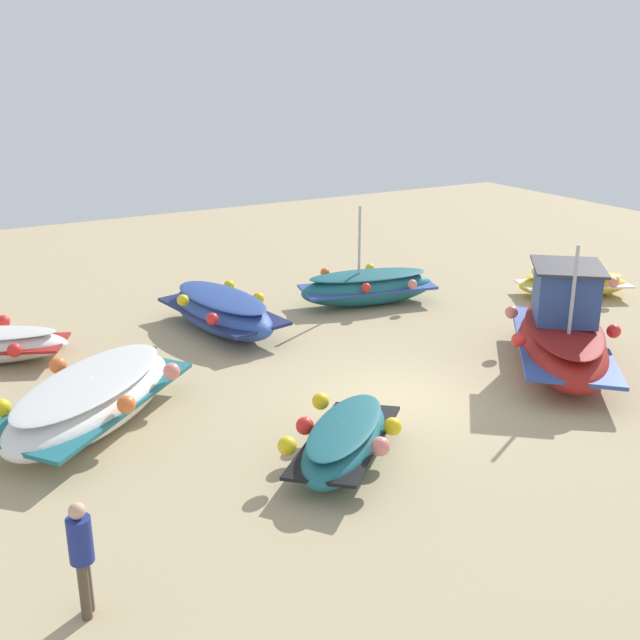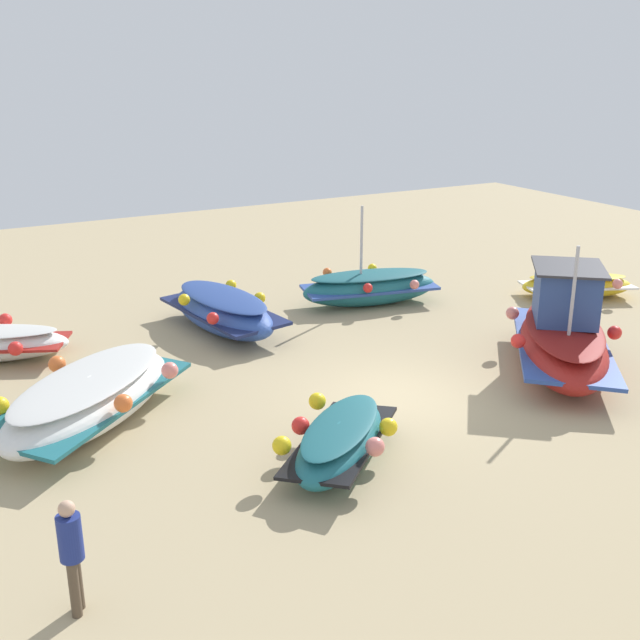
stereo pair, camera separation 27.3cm
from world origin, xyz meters
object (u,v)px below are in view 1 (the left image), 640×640
object	(u,v)px
fishing_boat_0	(222,311)
fishing_boat_1	(573,284)
fishing_boat_2	(92,399)
fishing_boat_5	(368,287)
fishing_boat_4	(345,440)
person_walking	(81,552)
fishing_boat_3	(563,335)

from	to	relation	value
fishing_boat_0	fishing_boat_1	bearing A→B (deg)	69.20
fishing_boat_2	fishing_boat_5	world-z (taller)	fishing_boat_5
fishing_boat_4	fishing_boat_5	bearing A→B (deg)	12.62
fishing_boat_2	fishing_boat_0	bearing A→B (deg)	0.42
person_walking	fishing_boat_4	bearing A→B (deg)	-135.87
fishing_boat_1	fishing_boat_4	bearing A→B (deg)	-130.54
fishing_boat_3	fishing_boat_4	size ratio (longest dim) A/B	1.59
fishing_boat_5	fishing_boat_4	bearing A→B (deg)	-113.96
fishing_boat_2	fishing_boat_3	bearing A→B (deg)	-54.41
person_walking	fishing_boat_1	bearing A→B (deg)	-132.05
fishing_boat_2	fishing_boat_4	xyz separation A→B (m)	(-3.59, 3.84, -0.12)
fishing_boat_5	person_walking	distance (m)	14.48
person_walking	fishing_boat_5	bearing A→B (deg)	-113.32
fishing_boat_1	fishing_boat_4	distance (m)	12.87
fishing_boat_4	person_walking	size ratio (longest dim) A/B	1.97
fishing_boat_2	person_walking	bearing A→B (deg)	-146.20
fishing_boat_3	fishing_boat_4	bearing A→B (deg)	140.74
fishing_boat_3	fishing_boat_5	distance (m)	6.64
fishing_boat_0	fishing_boat_1	world-z (taller)	fishing_boat_0
fishing_boat_0	fishing_boat_1	xyz separation A→B (m)	(-10.79, 2.42, -0.18)
fishing_boat_1	fishing_boat_5	xyz separation A→B (m)	(6.03, -2.48, 0.15)
fishing_boat_0	fishing_boat_1	distance (m)	11.06
fishing_boat_0	person_walking	bearing A→B (deg)	-40.24
fishing_boat_2	person_walking	xyz separation A→B (m)	(1.52, 5.63, 0.41)
fishing_boat_4	person_walking	world-z (taller)	person_walking
fishing_boat_0	fishing_boat_4	bearing A→B (deg)	-14.75
fishing_boat_0	fishing_boat_1	size ratio (longest dim) A/B	1.22
fishing_boat_0	fishing_boat_2	world-z (taller)	fishing_boat_2
fishing_boat_0	fishing_boat_5	distance (m)	4.76
fishing_boat_3	fishing_boat_4	xyz separation A→B (m)	(6.91, 1.34, -0.39)
fishing_boat_0	person_walking	distance (m)	11.34
fishing_boat_1	fishing_boat_0	bearing A→B (deg)	-167.92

